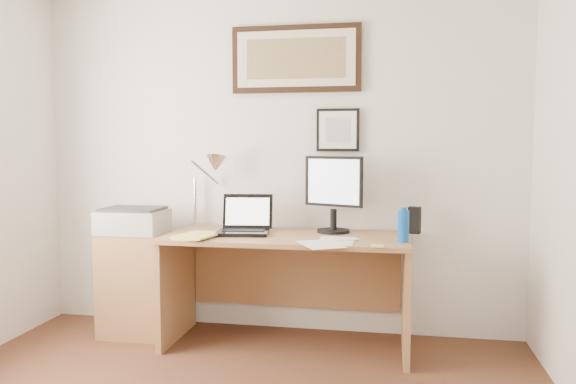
% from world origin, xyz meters
% --- Properties ---
extents(wall_back, '(3.50, 0.02, 2.50)m').
position_xyz_m(wall_back, '(0.00, 2.00, 1.25)').
color(wall_back, silver).
rests_on(wall_back, ground).
extents(side_cabinet, '(0.50, 0.40, 0.73)m').
position_xyz_m(side_cabinet, '(-0.92, 1.68, 0.36)').
color(side_cabinet, '#93653D').
rests_on(side_cabinet, floor).
extents(water_bottle, '(0.07, 0.07, 0.20)m').
position_xyz_m(water_bottle, '(0.90, 1.50, 0.85)').
color(water_bottle, '#0D4EB0').
rests_on(water_bottle, desk).
extents(bottle_cap, '(0.04, 0.04, 0.02)m').
position_xyz_m(bottle_cap, '(0.90, 1.50, 0.96)').
color(bottle_cap, '#0D4EB0').
rests_on(bottle_cap, water_bottle).
extents(speaker, '(0.09, 0.09, 0.18)m').
position_xyz_m(speaker, '(0.98, 1.86, 0.84)').
color(speaker, black).
rests_on(speaker, desk).
extents(paper_sheet_a, '(0.34, 0.38, 0.00)m').
position_xyz_m(paper_sheet_a, '(0.41, 1.33, 0.75)').
color(paper_sheet_a, white).
rests_on(paper_sheet_a, desk).
extents(paper_sheet_b, '(0.22, 0.32, 0.00)m').
position_xyz_m(paper_sheet_b, '(0.49, 1.45, 0.75)').
color(paper_sheet_b, white).
rests_on(paper_sheet_b, desk).
extents(sticky_pad, '(0.07, 0.07, 0.01)m').
position_xyz_m(sticky_pad, '(0.75, 1.30, 0.76)').
color(sticky_pad, '#FFE078').
rests_on(sticky_pad, desk).
extents(marker_pen, '(0.14, 0.06, 0.02)m').
position_xyz_m(marker_pen, '(0.56, 1.47, 0.76)').
color(marker_pen, white).
rests_on(marker_pen, desk).
extents(book, '(0.28, 0.34, 0.02)m').
position_xyz_m(book, '(-0.50, 1.44, 0.76)').
color(book, '#EEDC70').
rests_on(book, desk).
extents(desk, '(1.60, 0.70, 0.75)m').
position_xyz_m(desk, '(0.15, 1.72, 0.51)').
color(desk, '#93653D').
rests_on(desk, floor).
extents(laptop, '(0.37, 0.33, 0.26)m').
position_xyz_m(laptop, '(-0.14, 1.65, 0.81)').
color(laptop, black).
rests_on(laptop, desk).
extents(lcd_monitor, '(0.40, 0.22, 0.52)m').
position_xyz_m(lcd_monitor, '(0.44, 1.79, 1.04)').
color(lcd_monitor, black).
rests_on(lcd_monitor, desk).
extents(printer, '(0.44, 0.34, 0.18)m').
position_xyz_m(printer, '(-0.95, 1.64, 0.82)').
color(printer, '#A5A5A8').
rests_on(printer, side_cabinet).
extents(desk_lamp, '(0.29, 0.27, 0.53)m').
position_xyz_m(desk_lamp, '(-0.41, 1.81, 1.19)').
color(desk_lamp, white).
rests_on(desk_lamp, desk).
extents(picture_large, '(0.92, 0.04, 0.47)m').
position_xyz_m(picture_large, '(0.15, 1.97, 1.95)').
color(picture_large, black).
rests_on(picture_large, wall_back).
extents(picture_small, '(0.30, 0.03, 0.30)m').
position_xyz_m(picture_small, '(0.45, 1.97, 1.45)').
color(picture_small, black).
rests_on(picture_small, wall_back).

